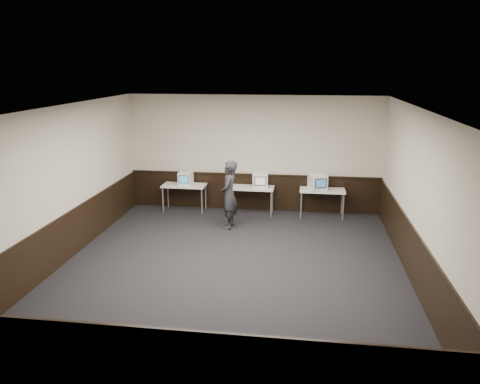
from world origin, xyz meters
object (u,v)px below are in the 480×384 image
(desk_right, at_px, (322,192))
(desk_center, at_px, (252,190))
(emac_left, at_px, (186,178))
(person, at_px, (229,195))
(emac_center, at_px, (260,180))
(emac_right, at_px, (318,182))
(desk_left, at_px, (184,187))

(desk_right, bearing_deg, desk_center, 180.00)
(emac_left, bearing_deg, person, -39.30)
(emac_left, height_order, person, person)
(emac_center, height_order, emac_right, emac_right)
(desk_left, distance_m, desk_center, 1.90)
(desk_left, bearing_deg, emac_right, -0.75)
(emac_left, distance_m, person, 1.90)
(desk_center, relative_size, person, 0.70)
(desk_left, height_order, desk_right, same)
(emac_right, xyz_separation_m, person, (-2.20, -1.21, -0.10))
(emac_center, distance_m, emac_right, 1.55)
(emac_left, height_order, emac_center, emac_center)
(emac_center, relative_size, person, 0.28)
(desk_center, bearing_deg, emac_right, -1.55)
(desk_center, xyz_separation_m, emac_left, (-1.85, 0.00, 0.25))
(desk_left, xyz_separation_m, desk_right, (3.80, 0.00, 0.00))
(desk_center, distance_m, emac_center, 0.35)
(desk_right, distance_m, person, 2.65)
(desk_center, xyz_separation_m, desk_right, (1.90, 0.00, 0.00))
(desk_right, xyz_separation_m, emac_left, (-3.75, 0.00, 0.25))
(emac_center, relative_size, emac_right, 0.87)
(desk_left, xyz_separation_m, desk_center, (1.90, 0.00, 0.00))
(emac_right, height_order, person, person)
(desk_center, relative_size, emac_right, 2.15)
(desk_right, bearing_deg, emac_center, 179.54)
(desk_left, bearing_deg, emac_center, 0.37)
(emac_right, bearing_deg, desk_right, -0.37)
(desk_center, xyz_separation_m, person, (-0.43, -1.26, 0.18))
(emac_center, height_order, person, person)
(desk_left, distance_m, emac_center, 2.13)
(desk_left, height_order, desk_center, same)
(desk_center, height_order, desk_right, same)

